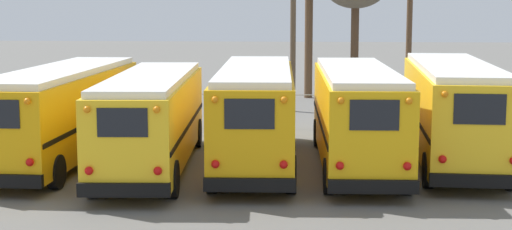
{
  "coord_description": "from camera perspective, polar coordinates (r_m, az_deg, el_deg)",
  "views": [
    {
      "loc": [
        1.78,
        -25.25,
        5.24
      ],
      "look_at": [
        0.0,
        -0.21,
        1.62
      ],
      "focal_mm": 55.0,
      "sensor_mm": 36.0,
      "label": 1
    }
  ],
  "objects": [
    {
      "name": "school_bus_0",
      "position": [
        26.77,
        -13.87,
        0.34
      ],
      "size": [
        2.69,
        10.86,
        3.09
      ],
      "color": "#E5A00C",
      "rests_on": "ground"
    },
    {
      "name": "school_bus_1",
      "position": [
        24.88,
        -7.58,
        -0.16
      ],
      "size": [
        2.96,
        10.39,
        3.01
      ],
      "color": "yellow",
      "rests_on": "ground"
    },
    {
      "name": "school_bus_2",
      "position": [
        25.22,
        -0.02,
        0.24
      ],
      "size": [
        2.82,
        10.49,
        3.19
      ],
      "color": "#E5A00C",
      "rests_on": "ground"
    },
    {
      "name": "ground_plane",
      "position": [
        25.85,
        0.03,
        -3.49
      ],
      "size": [
        160.0,
        160.0,
        0.0
      ],
      "primitive_type": "plane",
      "color": "#66635E"
    },
    {
      "name": "fence_line",
      "position": [
        32.91,
        0.93,
        0.79
      ],
      "size": [
        20.95,
        0.06,
        1.42
      ],
      "color": "#939399",
      "rests_on": "ground"
    },
    {
      "name": "utility_pole",
      "position": [
        37.66,
        2.71,
        6.14
      ],
      "size": [
        1.8,
        0.27,
        7.43
      ],
      "color": "brown",
      "rests_on": "ground"
    },
    {
      "name": "school_bus_4",
      "position": [
        26.66,
        14.11,
        0.49
      ],
      "size": [
        2.99,
        10.82,
        3.27
      ],
      "color": "yellow",
      "rests_on": "ground"
    },
    {
      "name": "school_bus_3",
      "position": [
        25.12,
        7.32,
        0.1
      ],
      "size": [
        2.71,
        10.04,
        3.18
      ],
      "color": "#EAAA0F",
      "rests_on": "ground"
    }
  ]
}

